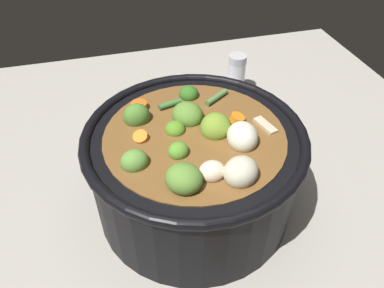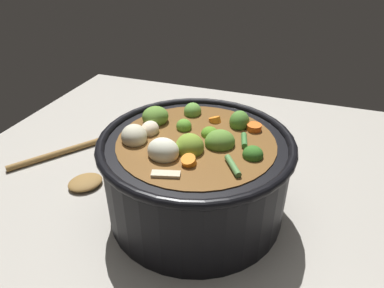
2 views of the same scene
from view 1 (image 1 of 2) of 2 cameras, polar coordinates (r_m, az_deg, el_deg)
ground_plane at (r=0.62m, az=0.34°, el=-8.89°), size 1.10×1.10×0.00m
cooking_pot at (r=0.56m, az=0.38°, el=-3.65°), size 0.32×0.32×0.17m
salt_shaker at (r=0.85m, az=6.88°, el=10.69°), size 0.04×0.04×0.09m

